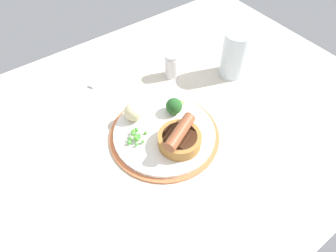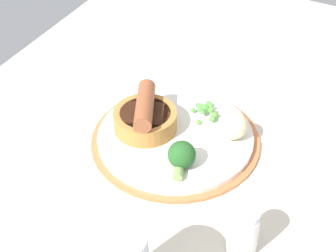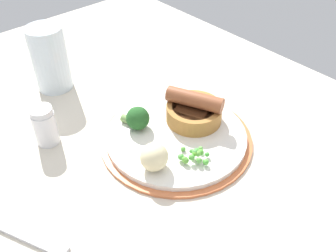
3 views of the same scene
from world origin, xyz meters
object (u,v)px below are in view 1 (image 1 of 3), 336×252
(pea_pile, at_px, (136,136))
(drinking_glass, at_px, (235,54))
(potato_chunk_1, at_px, (133,112))
(fork, at_px, (111,68))
(dinner_plate, at_px, (164,134))
(broccoli_floret_near, at_px, (175,107))
(sausage_pudding, at_px, (180,138))
(salt_shaker, at_px, (172,65))

(pea_pile, distance_m, drinking_glass, 0.34)
(potato_chunk_1, relative_size, fork, 0.24)
(dinner_plate, relative_size, broccoli_floret_near, 4.69)
(broccoli_floret_near, relative_size, drinking_glass, 0.43)
(sausage_pudding, relative_size, salt_shaker, 1.43)
(dinner_plate, relative_size, potato_chunk_1, 5.77)
(sausage_pudding, bearing_deg, fork, -116.97)
(dinner_plate, relative_size, sausage_pudding, 2.58)
(dinner_plate, relative_size, pea_pile, 4.69)
(sausage_pudding, xyz_separation_m, broccoli_floret_near, (0.05, 0.08, -0.00))
(broccoli_floret_near, distance_m, drinking_glass, 0.22)
(fork, distance_m, drinking_glass, 0.34)
(sausage_pudding, relative_size, fork, 0.54)
(pea_pile, xyz_separation_m, salt_shaker, (0.20, 0.14, 0.01))
(dinner_plate, bearing_deg, sausage_pudding, -81.54)
(dinner_plate, distance_m, pea_pile, 0.07)
(pea_pile, distance_m, salt_shaker, 0.24)
(sausage_pudding, distance_m, salt_shaker, 0.24)
(dinner_plate, bearing_deg, broccoli_floret_near, 32.17)
(pea_pile, bearing_deg, sausage_pudding, -45.08)
(sausage_pudding, height_order, fork, sausage_pudding)
(sausage_pudding, relative_size, pea_pile, 1.82)
(potato_chunk_1, relative_size, drinking_glass, 0.35)
(dinner_plate, distance_m, salt_shaker, 0.21)
(dinner_plate, height_order, sausage_pudding, sausage_pudding)
(pea_pile, height_order, broccoli_floret_near, broccoli_floret_near)
(fork, bearing_deg, salt_shaker, -69.55)
(broccoli_floret_near, relative_size, salt_shaker, 0.79)
(potato_chunk_1, bearing_deg, dinner_plate, -65.88)
(pea_pile, xyz_separation_m, drinking_glass, (0.34, 0.05, 0.04))
(drinking_glass, bearing_deg, salt_shaker, 147.17)
(potato_chunk_1, bearing_deg, salt_shaker, 26.12)
(sausage_pudding, relative_size, potato_chunk_1, 2.23)
(salt_shaker, bearing_deg, drinking_glass, -32.83)
(broccoli_floret_near, height_order, fork, broccoli_floret_near)
(sausage_pudding, height_order, broccoli_floret_near, sausage_pudding)
(sausage_pudding, distance_m, broccoli_floret_near, 0.09)
(fork, xyz_separation_m, salt_shaker, (0.12, -0.12, 0.03))
(potato_chunk_1, distance_m, salt_shaker, 0.19)
(fork, xyz_separation_m, drinking_glass, (0.26, -0.21, 0.06))
(dinner_plate, distance_m, potato_chunk_1, 0.09)
(broccoli_floret_near, distance_m, potato_chunk_1, 0.10)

